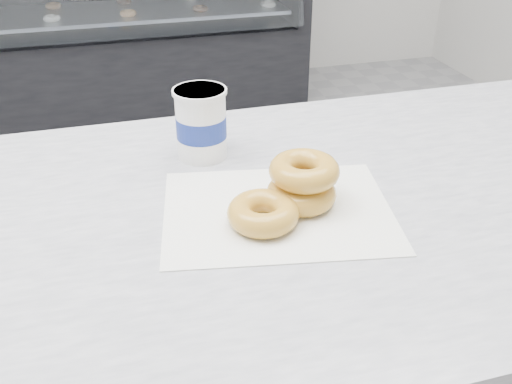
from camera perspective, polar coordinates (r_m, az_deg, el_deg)
The scene contains 6 objects.
ground at distance 1.89m, azimuth -11.73°, elevation -16.30°, with size 5.00×5.00×0.00m, color gray.
display_case at distance 3.53m, azimuth -16.02°, elevation 15.43°, with size 2.40×0.74×1.25m.
wax_paper at distance 0.86m, azimuth 2.19°, elevation -1.87°, with size 0.34×0.26×0.00m, color white.
donut_single at distance 0.82m, azimuth 0.72°, elevation -2.10°, with size 0.10×0.10×0.04m, color gold.
donut_stack at distance 0.86m, azimuth 4.70°, elevation 1.01°, with size 0.15×0.15×0.07m.
coffee_cup at distance 0.99m, azimuth -5.51°, elevation 6.91°, with size 0.11×0.11×0.12m.
Camera 1 is at (0.02, -1.30, 1.36)m, focal length 40.00 mm.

